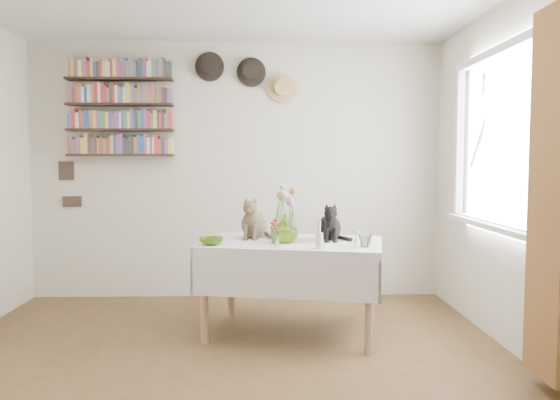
{
  "coord_description": "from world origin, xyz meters",
  "views": [
    {
      "loc": [
        0.27,
        -3.13,
        1.33
      ],
      "look_at": [
        0.39,
        0.94,
        1.05
      ],
      "focal_mm": 35.0,
      "sensor_mm": 36.0,
      "label": 1
    }
  ],
  "objects_px": {
    "tabby_cat": "(254,217)",
    "bookshelf_unit": "(120,109)",
    "flower_vase": "(285,229)",
    "dining_table": "(293,264)",
    "black_cat": "(329,221)"
  },
  "relations": [
    {
      "from": "dining_table",
      "to": "tabby_cat",
      "type": "xyz_separation_m",
      "value": [
        -0.3,
        0.19,
        0.35
      ]
    },
    {
      "from": "tabby_cat",
      "to": "black_cat",
      "type": "height_order",
      "value": "tabby_cat"
    },
    {
      "from": "tabby_cat",
      "to": "bookshelf_unit",
      "type": "relative_size",
      "value": 0.34
    },
    {
      "from": "tabby_cat",
      "to": "bookshelf_unit",
      "type": "distance_m",
      "value": 1.85
    },
    {
      "from": "tabby_cat",
      "to": "flower_vase",
      "type": "distance_m",
      "value": 0.37
    },
    {
      "from": "dining_table",
      "to": "bookshelf_unit",
      "type": "height_order",
      "value": "bookshelf_unit"
    },
    {
      "from": "flower_vase",
      "to": "bookshelf_unit",
      "type": "xyz_separation_m",
      "value": [
        -1.52,
        1.21,
        1.01
      ]
    },
    {
      "from": "tabby_cat",
      "to": "flower_vase",
      "type": "bearing_deg",
      "value": -37.42
    },
    {
      "from": "dining_table",
      "to": "tabby_cat",
      "type": "height_order",
      "value": "tabby_cat"
    },
    {
      "from": "tabby_cat",
      "to": "bookshelf_unit",
      "type": "bearing_deg",
      "value": 157.22
    },
    {
      "from": "tabby_cat",
      "to": "flower_vase",
      "type": "xyz_separation_m",
      "value": [
        0.23,
        -0.28,
        -0.06
      ]
    },
    {
      "from": "black_cat",
      "to": "bookshelf_unit",
      "type": "height_order",
      "value": "bookshelf_unit"
    },
    {
      "from": "dining_table",
      "to": "black_cat",
      "type": "distance_m",
      "value": 0.44
    },
    {
      "from": "flower_vase",
      "to": "bookshelf_unit",
      "type": "bearing_deg",
      "value": 141.59
    },
    {
      "from": "tabby_cat",
      "to": "flower_vase",
      "type": "height_order",
      "value": "tabby_cat"
    }
  ]
}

